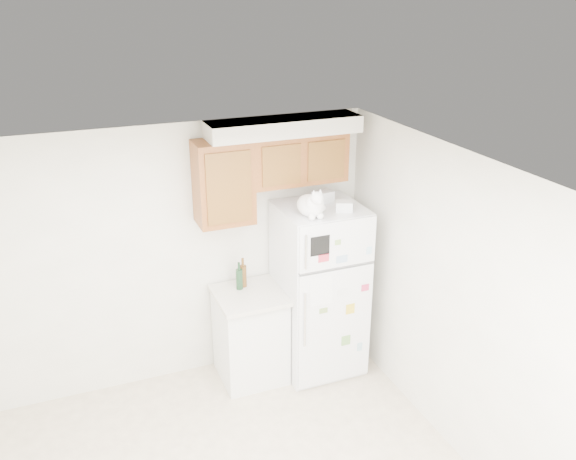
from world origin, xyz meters
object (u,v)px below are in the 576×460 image
base_counter (250,335)px  storage_box_front (344,206)px  cat (312,205)px  bottle_green (239,276)px  storage_box_back (323,196)px  refrigerator (319,290)px  bottle_amber (243,272)px

base_counter → storage_box_front: size_ratio=6.13×
base_counter → cat: cat is taller
base_counter → storage_box_front: bearing=-15.6°
base_counter → bottle_green: bottle_green is taller
cat → storage_box_front: cat is taller
base_counter → storage_box_back: bearing=5.1°
refrigerator → storage_box_front: (0.15, -0.16, 0.89)m
storage_box_back → bottle_green: size_ratio=0.66×
storage_box_front → bottle_amber: bearing=179.7°
storage_box_front → refrigerator: bearing=156.7°
cat → storage_box_back: size_ratio=2.27×
base_counter → bottle_green: 0.61m
bottle_amber → storage_box_back: bearing=-5.4°
refrigerator → bottle_green: (-0.75, 0.18, 0.21)m
refrigerator → bottle_green: 0.80m
storage_box_front → bottle_amber: size_ratio=0.51×
storage_box_front → storage_box_back: bearing=126.2°
cat → bottle_amber: bearing=143.1°
bottle_amber → cat: bearing=-36.9°
storage_box_back → refrigerator: bearing=-132.8°
storage_box_back → storage_box_front: (0.07, -0.30, -0.01)m
refrigerator → storage_box_front: bearing=-47.0°
storage_box_back → bottle_green: bearing=164.9°
refrigerator → bottle_green: refrigerator is taller
cat → storage_box_back: (0.26, 0.32, -0.06)m
refrigerator → bottle_amber: (-0.70, 0.22, 0.22)m
cat → bottle_amber: (-0.53, 0.40, -0.74)m
base_counter → storage_box_front: (0.84, -0.23, 1.28)m
cat → bottle_amber: size_ratio=1.39×
cat → refrigerator: bearing=46.0°
bottle_amber → base_counter: bearing=-86.0°
refrigerator → bottle_amber: refrigerator is taller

